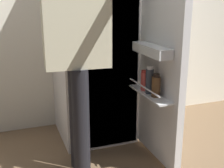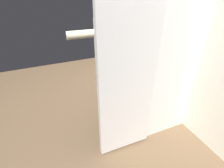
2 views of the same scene
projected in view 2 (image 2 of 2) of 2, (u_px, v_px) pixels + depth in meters
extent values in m
plane|color=brown|center=(117.00, 126.00, 2.48)|extent=(5.10, 5.10, 0.00)
cube|color=silver|center=(189.00, 27.00, 2.14)|extent=(4.40, 0.10, 2.57)
cube|color=white|center=(159.00, 64.00, 2.23)|extent=(0.64, 0.65, 1.74)
cube|color=white|center=(137.00, 68.00, 2.12)|extent=(0.60, 0.01, 1.70)
cube|color=white|center=(140.00, 67.00, 2.14)|extent=(0.56, 0.09, 0.01)
cube|color=white|center=(127.00, 87.00, 1.74)|extent=(0.05, 0.61, 1.68)
cube|color=white|center=(122.00, 106.00, 1.97)|extent=(0.12, 0.52, 0.01)
cylinder|color=silver|center=(121.00, 99.00, 1.98)|extent=(0.01, 0.50, 0.01)
cube|color=white|center=(123.00, 80.00, 1.79)|extent=(0.11, 0.44, 0.07)
cylinder|color=brown|center=(116.00, 102.00, 1.89)|extent=(0.06, 0.06, 0.15)
cylinder|color=black|center=(116.00, 96.00, 1.85)|extent=(0.05, 0.05, 0.02)
cylinder|color=#DB4C47|center=(129.00, 99.00, 1.96)|extent=(0.06, 0.06, 0.14)
cylinder|color=#B22D28|center=(130.00, 93.00, 1.92)|extent=(0.05, 0.05, 0.02)
cylinder|color=#333842|center=(123.00, 99.00, 1.92)|extent=(0.06, 0.06, 0.19)
cylinder|color=silver|center=(123.00, 91.00, 1.87)|extent=(0.05, 0.05, 0.02)
cylinder|color=black|center=(113.00, 91.00, 2.51)|extent=(0.12, 0.12, 0.81)
cylinder|color=black|center=(103.00, 93.00, 2.47)|extent=(0.12, 0.12, 0.81)
cube|color=beige|center=(107.00, 45.00, 2.13)|extent=(0.45, 0.25, 0.58)
sphere|color=beige|center=(107.00, 7.00, 1.92)|extent=(0.21, 0.21, 0.21)
cylinder|color=beige|center=(124.00, 45.00, 2.21)|extent=(0.08, 0.08, 0.54)
cylinder|color=beige|center=(94.00, 33.00, 1.74)|extent=(0.12, 0.55, 0.08)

